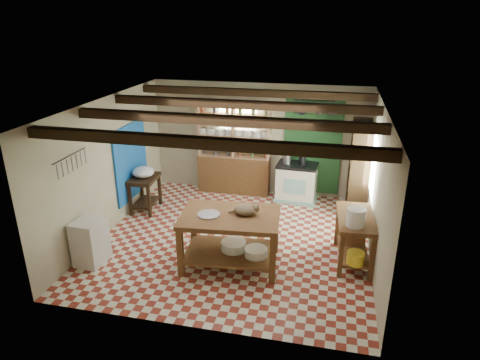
% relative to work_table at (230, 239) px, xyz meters
% --- Properties ---
extents(floor, '(5.00, 5.00, 0.02)m').
position_rel_work_table_xyz_m(floor, '(-0.13, 0.81, -0.47)').
color(floor, maroon).
rests_on(floor, ground).
extents(ceiling, '(5.00, 5.00, 0.02)m').
position_rel_work_table_xyz_m(ceiling, '(-0.13, 0.81, 2.14)').
color(ceiling, '#48474C').
rests_on(ceiling, wall_back).
extents(wall_back, '(5.00, 0.04, 2.60)m').
position_rel_work_table_xyz_m(wall_back, '(-0.13, 3.31, 0.84)').
color(wall_back, '#B9B195').
rests_on(wall_back, floor).
extents(wall_front, '(5.00, 0.04, 2.60)m').
position_rel_work_table_xyz_m(wall_front, '(-0.13, -1.69, 0.84)').
color(wall_front, '#B9B195').
rests_on(wall_front, floor).
extents(wall_left, '(0.04, 5.00, 2.60)m').
position_rel_work_table_xyz_m(wall_left, '(-2.63, 0.81, 0.84)').
color(wall_left, '#B9B195').
rests_on(wall_left, floor).
extents(wall_right, '(0.04, 5.00, 2.60)m').
position_rel_work_table_xyz_m(wall_right, '(2.37, 0.81, 0.84)').
color(wall_right, '#B9B195').
rests_on(wall_right, floor).
extents(ceiling_beams, '(5.00, 3.80, 0.15)m').
position_rel_work_table_xyz_m(ceiling_beams, '(-0.13, 0.81, 2.02)').
color(ceiling_beams, black).
rests_on(ceiling_beams, ceiling).
extents(blue_wall_patch, '(0.04, 1.40, 1.60)m').
position_rel_work_table_xyz_m(blue_wall_patch, '(-2.60, 1.71, 0.64)').
color(blue_wall_patch, '#175CB3').
rests_on(blue_wall_patch, wall_left).
extents(green_wall_patch, '(1.30, 0.04, 2.30)m').
position_rel_work_table_xyz_m(green_wall_patch, '(1.12, 3.28, 0.79)').
color(green_wall_patch, '#1C4722').
rests_on(green_wall_patch, wall_back).
extents(window_back, '(0.90, 0.02, 0.80)m').
position_rel_work_table_xyz_m(window_back, '(-0.63, 3.29, 1.24)').
color(window_back, silver).
rests_on(window_back, wall_back).
extents(window_right, '(0.02, 1.30, 1.20)m').
position_rel_work_table_xyz_m(window_right, '(2.35, 1.81, 0.94)').
color(window_right, silver).
rests_on(window_right, wall_right).
extents(utensil_rail, '(0.06, 0.90, 0.28)m').
position_rel_work_table_xyz_m(utensil_rail, '(-2.57, -0.39, 1.32)').
color(utensil_rail, black).
rests_on(utensil_rail, wall_left).
extents(pot_rack, '(0.86, 0.12, 0.36)m').
position_rel_work_table_xyz_m(pot_rack, '(1.12, 2.86, 1.72)').
color(pot_rack, black).
rests_on(pot_rack, ceiling).
extents(shelving_unit, '(1.70, 0.34, 2.20)m').
position_rel_work_table_xyz_m(shelving_unit, '(-0.68, 3.12, 0.64)').
color(shelving_unit, tan).
rests_on(shelving_unit, floor).
extents(tall_rack, '(0.40, 0.86, 2.00)m').
position_rel_work_table_xyz_m(tall_rack, '(2.15, 2.61, 0.54)').
color(tall_rack, black).
rests_on(tall_rack, floor).
extents(work_table, '(1.73, 1.24, 0.93)m').
position_rel_work_table_xyz_m(work_table, '(0.00, 0.00, 0.00)').
color(work_table, brown).
rests_on(work_table, floor).
extents(stove, '(0.93, 0.65, 0.88)m').
position_rel_work_table_xyz_m(stove, '(0.83, 2.96, -0.02)').
color(stove, white).
rests_on(stove, floor).
extents(prep_table, '(0.57, 0.79, 0.77)m').
position_rel_work_table_xyz_m(prep_table, '(-2.33, 1.69, -0.08)').
color(prep_table, black).
rests_on(prep_table, floor).
extents(white_cabinet, '(0.48, 0.56, 0.80)m').
position_rel_work_table_xyz_m(white_cabinet, '(-2.35, -0.49, -0.06)').
color(white_cabinet, silver).
rests_on(white_cabinet, floor).
extents(right_counter, '(0.67, 1.24, 0.86)m').
position_rel_work_table_xyz_m(right_counter, '(2.05, 0.54, -0.03)').
color(right_counter, brown).
rests_on(right_counter, floor).
extents(cat, '(0.45, 0.39, 0.18)m').
position_rel_work_table_xyz_m(cat, '(0.24, 0.07, 0.55)').
color(cat, '#7C6348').
rests_on(cat, work_table).
extents(steel_tray, '(0.41, 0.41, 0.02)m').
position_rel_work_table_xyz_m(steel_tray, '(-0.34, -0.08, 0.47)').
color(steel_tray, '#9E9FA6').
rests_on(steel_tray, work_table).
extents(basin_large, '(0.47, 0.47, 0.15)m').
position_rel_work_table_xyz_m(basin_large, '(0.05, 0.05, -0.14)').
color(basin_large, silver).
rests_on(basin_large, work_table).
extents(basin_small, '(0.42, 0.42, 0.14)m').
position_rel_work_table_xyz_m(basin_small, '(0.46, -0.06, -0.15)').
color(basin_small, silver).
rests_on(basin_small, work_table).
extents(kettle_left, '(0.19, 0.19, 0.21)m').
position_rel_work_table_xyz_m(kettle_left, '(0.58, 2.97, 0.52)').
color(kettle_left, '#9E9FA6').
rests_on(kettle_left, stove).
extents(kettle_right, '(0.17, 0.17, 0.20)m').
position_rel_work_table_xyz_m(kettle_right, '(0.93, 2.95, 0.52)').
color(kettle_right, black).
rests_on(kettle_right, stove).
extents(enamel_bowl, '(0.49, 0.49, 0.23)m').
position_rel_work_table_xyz_m(enamel_bowl, '(-2.33, 1.69, 0.43)').
color(enamel_bowl, silver).
rests_on(enamel_bowl, prep_table).
extents(white_bucket, '(0.32, 0.32, 0.30)m').
position_rel_work_table_xyz_m(white_bucket, '(2.02, 0.19, 0.55)').
color(white_bucket, silver).
rests_on(white_bucket, right_counter).
extents(wicker_basket, '(0.45, 0.37, 0.30)m').
position_rel_work_table_xyz_m(wicker_basket, '(2.03, 0.84, -0.09)').
color(wicker_basket, '#99693D').
rests_on(wicker_basket, right_counter).
extents(yellow_tub, '(0.30, 0.30, 0.21)m').
position_rel_work_table_xyz_m(yellow_tub, '(2.08, 0.09, -0.13)').
color(yellow_tub, yellow).
rests_on(yellow_tub, right_counter).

